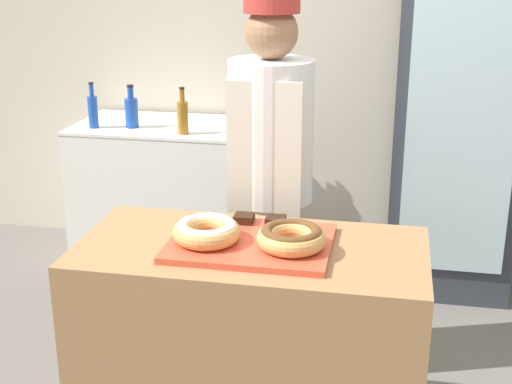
{
  "coord_description": "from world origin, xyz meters",
  "views": [
    {
      "loc": [
        0.49,
        -2.41,
        1.93
      ],
      "look_at": [
        0.0,
        0.1,
        1.07
      ],
      "focal_mm": 50.0,
      "sensor_mm": 36.0,
      "label": 1
    }
  ],
  "objects": [
    {
      "name": "brownie_back_left",
      "position": [
        -0.06,
        0.18,
        0.93
      ],
      "size": [
        0.08,
        0.08,
        0.03
      ],
      "color": "black",
      "rests_on": "serving_tray"
    },
    {
      "name": "bottle_amber_b",
      "position": [
        -0.72,
        1.52,
        1.02
      ],
      "size": [
        0.06,
        0.06,
        0.28
      ],
      "color": "#99661E",
      "rests_on": "chest_freezer"
    },
    {
      "name": "baker_person",
      "position": [
        -0.04,
        0.64,
        0.93
      ],
      "size": [
        0.38,
        0.38,
        1.76
      ],
      "color": "#4C4C51",
      "rests_on": "ground_plane"
    },
    {
      "name": "bottle_blue_b",
      "position": [
        -1.29,
        1.56,
        1.02
      ],
      "size": [
        0.06,
        0.06,
        0.28
      ],
      "color": "#1E4CB2",
      "rests_on": "chest_freezer"
    },
    {
      "name": "donut_light_glaze",
      "position": [
        -0.16,
        -0.04,
        0.95
      ],
      "size": [
        0.25,
        0.25,
        0.08
      ],
      "color": "tan",
      "rests_on": "serving_tray"
    },
    {
      "name": "bottle_blue",
      "position": [
        -1.07,
        1.62,
        1.01
      ],
      "size": [
        0.08,
        0.08,
        0.26
      ],
      "color": "#1E4CB2",
      "rests_on": "chest_freezer"
    },
    {
      "name": "serving_tray",
      "position": [
        0.0,
        0.0,
        0.9
      ],
      "size": [
        0.6,
        0.46,
        0.02
      ],
      "color": "#D84C33",
      "rests_on": "display_counter"
    },
    {
      "name": "bottle_amber",
      "position": [
        -0.46,
        1.87,
        1.0
      ],
      "size": [
        0.08,
        0.08,
        0.23
      ],
      "color": "#99661E",
      "rests_on": "chest_freezer"
    },
    {
      "name": "brownie_back_right",
      "position": [
        0.06,
        0.18,
        0.93
      ],
      "size": [
        0.08,
        0.08,
        0.03
      ],
      "color": "black",
      "rests_on": "serving_tray"
    },
    {
      "name": "wall_back",
      "position": [
        0.0,
        2.13,
        1.35
      ],
      "size": [
        8.0,
        0.06,
        2.7
      ],
      "color": "beige",
      "rests_on": "ground_plane"
    },
    {
      "name": "display_counter",
      "position": [
        0.0,
        0.0,
        0.44
      ],
      "size": [
        1.31,
        0.65,
        0.89
      ],
      "color": "#997047",
      "rests_on": "ground_plane"
    },
    {
      "name": "chest_freezer",
      "position": [
        -0.92,
        1.73,
        0.46
      ],
      "size": [
        1.07,
        0.67,
        0.91
      ],
      "color": "white",
      "rests_on": "ground_plane"
    },
    {
      "name": "donut_chocolate_glaze",
      "position": [
        0.16,
        -0.04,
        0.95
      ],
      "size": [
        0.25,
        0.25,
        0.08
      ],
      "color": "tan",
      "rests_on": "serving_tray"
    },
    {
      "name": "beverage_fridge",
      "position": [
        0.85,
        1.73,
        0.93
      ],
      "size": [
        0.7,
        0.65,
        1.86
      ],
      "color": "#333842",
      "rests_on": "ground_plane"
    }
  ]
}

